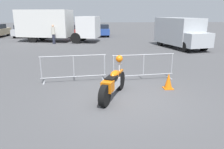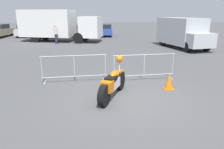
{
  "view_description": "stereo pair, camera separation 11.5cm",
  "coord_description": "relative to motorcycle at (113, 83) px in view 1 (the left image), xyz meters",
  "views": [
    {
      "loc": [
        -0.97,
        -6.55,
        2.66
      ],
      "look_at": [
        -0.35,
        0.57,
        0.65
      ],
      "focal_mm": 35.0,
      "sensor_mm": 36.0,
      "label": 1
    },
    {
      "loc": [
        -0.85,
        -6.56,
        2.66
      ],
      "look_at": [
        -0.35,
        0.57,
        0.65
      ],
      "focal_mm": 35.0,
      "sensor_mm": 36.0,
      "label": 2
    }
  ],
  "objects": [
    {
      "name": "pedestrian",
      "position": [
        -4.12,
        13.27,
        0.44
      ],
      "size": [
        0.48,
        0.48,
        1.69
      ],
      "rotation": [
        0.0,
        0.0,
        4.08
      ],
      "color": "#262838",
      "rests_on": "ground"
    },
    {
      "name": "parked_car_silver",
      "position": [
        -8.59,
        19.94,
        0.23
      ],
      "size": [
        1.77,
        4.16,
        1.4
      ],
      "rotation": [
        0.0,
        0.0,
        1.55
      ],
      "color": "#B7BABF",
      "rests_on": "ground"
    },
    {
      "name": "crowd_barrier_far",
      "position": [
        1.41,
        1.8,
        0.08
      ],
      "size": [
        2.58,
        0.71,
        1.07
      ],
      "rotation": [
        0.0,
        0.0,
        0.11
      ],
      "color": "#9EA0A5",
      "rests_on": "ground"
    },
    {
      "name": "traffic_cone",
      "position": [
        2.08,
        0.63,
        -0.19
      ],
      "size": [
        0.34,
        0.34,
        0.59
      ],
      "color": "orange",
      "rests_on": "ground"
    },
    {
      "name": "parked_car_blue",
      "position": [
        0.47,
        19.99,
        0.23
      ],
      "size": [
        1.77,
        4.17,
        1.4
      ],
      "rotation": [
        0.0,
        0.0,
        1.55
      ],
      "color": "#284799",
      "rests_on": "ground"
    },
    {
      "name": "delivery_van",
      "position": [
        6.18,
        10.11,
        0.76
      ],
      "size": [
        3.03,
        5.31,
        2.31
      ],
      "rotation": [
        0.0,
        0.0,
        -1.34
      ],
      "color": "#B2B7BC",
      "rests_on": "ground"
    },
    {
      "name": "parked_car_red",
      "position": [
        -2.55,
        19.65,
        0.21
      ],
      "size": [
        1.73,
        4.07,
        1.37
      ],
      "rotation": [
        0.0,
        0.0,
        1.55
      ],
      "color": "#B21E19",
      "rests_on": "ground"
    },
    {
      "name": "ground_plane",
      "position": [
        0.35,
        -0.17,
        -0.48
      ],
      "size": [
        120.0,
        120.0,
        0.0
      ],
      "primitive_type": "plane",
      "color": "#4C4C4F"
    },
    {
      "name": "planter_island",
      "position": [
        8.93,
        17.07,
        -0.25
      ],
      "size": [
        4.61,
        4.61,
        1.08
      ],
      "color": "#ADA89E",
      "rests_on": "ground"
    },
    {
      "name": "crowd_barrier_near",
      "position": [
        -1.41,
        1.8,
        0.08
      ],
      "size": [
        2.58,
        0.71,
        1.07
      ],
      "rotation": [
        0.0,
        0.0,
        0.11
      ],
      "color": "#9EA0A5",
      "rests_on": "ground"
    },
    {
      "name": "parked_car_white",
      "position": [
        -5.57,
        19.96,
        0.28
      ],
      "size": [
        1.91,
        4.48,
        1.51
      ],
      "rotation": [
        0.0,
        0.0,
        1.55
      ],
      "color": "white",
      "rests_on": "ground"
    },
    {
      "name": "motorcycle",
      "position": [
        0.0,
        0.0,
        0.0
      ],
      "size": [
        1.05,
        2.13,
        1.27
      ],
      "rotation": [
        0.0,
        0.0,
        1.16
      ],
      "color": "black",
      "rests_on": "ground"
    },
    {
      "name": "box_truck",
      "position": [
        -4.31,
        14.96,
        1.15
      ],
      "size": [
        8.02,
        4.12,
        2.98
      ],
      "rotation": [
        0.0,
        0.0,
        -0.26
      ],
      "color": "silver",
      "rests_on": "ground"
    }
  ]
}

